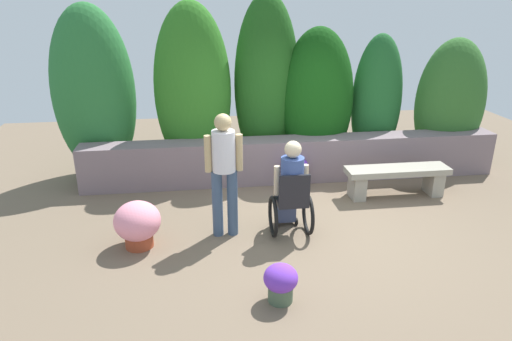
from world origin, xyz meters
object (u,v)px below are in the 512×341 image
(person_in_wheelchair, at_px, (291,191))
(flower_pot_purple_near, at_px, (281,282))
(flower_pot_terracotta_by_wall, at_px, (138,224))
(flower_pot_red_accent, at_px, (295,171))
(stone_bench, at_px, (397,177))
(person_standing_companion, at_px, (224,167))

(person_in_wheelchair, height_order, flower_pot_purple_near, person_in_wheelchair)
(person_in_wheelchair, bearing_deg, flower_pot_purple_near, -98.08)
(flower_pot_terracotta_by_wall, height_order, flower_pot_red_accent, flower_pot_terracotta_by_wall)
(flower_pot_terracotta_by_wall, bearing_deg, flower_pot_purple_near, -40.23)
(stone_bench, xyz_separation_m, person_in_wheelchair, (-1.94, -0.99, 0.30))
(stone_bench, xyz_separation_m, person_standing_companion, (-2.81, -0.91, 0.64))
(person_in_wheelchair, distance_m, flower_pot_terracotta_by_wall, 2.02)
(person_in_wheelchair, height_order, flower_pot_red_accent, person_in_wheelchair)
(person_standing_companion, distance_m, flower_pot_red_accent, 2.09)
(flower_pot_terracotta_by_wall, xyz_separation_m, flower_pot_red_accent, (2.40, 1.68, -0.04))
(flower_pot_terracotta_by_wall, bearing_deg, person_standing_companion, 8.83)
(person_standing_companion, relative_size, flower_pot_terracotta_by_wall, 2.71)
(stone_bench, relative_size, person_standing_companion, 0.98)
(stone_bench, xyz_separation_m, flower_pot_red_accent, (-1.54, 0.59, -0.04))
(stone_bench, distance_m, person_standing_companion, 3.02)
(person_in_wheelchair, bearing_deg, stone_bench, 34.43)
(stone_bench, bearing_deg, person_in_wheelchair, -155.87)
(flower_pot_purple_near, xyz_separation_m, flower_pot_red_accent, (0.80, 3.03, 0.05))
(stone_bench, bearing_deg, flower_pot_terracotta_by_wall, -167.55)
(flower_pot_purple_near, bearing_deg, flower_pot_terracotta_by_wall, 139.77)
(stone_bench, height_order, flower_pot_terracotta_by_wall, flower_pot_terracotta_by_wall)
(person_standing_companion, xyz_separation_m, flower_pot_red_accent, (1.27, 1.50, -0.69))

